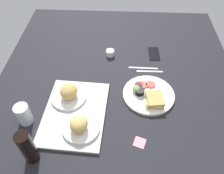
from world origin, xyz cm
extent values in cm
cube|color=black|center=(0.00, 0.00, -1.50)|extent=(190.00, 150.00, 3.00)
cube|color=#B2B2AD|center=(-15.01, 22.44, 0.80)|extent=(46.57, 35.18, 1.60)
cylinder|color=white|center=(-25.01, 17.44, 2.30)|extent=(19.34, 19.34, 1.40)
ellipsoid|color=#DBB266|center=(-25.72, 18.08, 6.58)|extent=(10.49, 9.06, 7.15)
cylinder|color=white|center=(-5.01, 27.44, 2.30)|extent=(20.02, 20.02, 1.40)
ellipsoid|color=tan|center=(-4.81, 26.84, 6.81)|extent=(11.18, 9.66, 7.62)
cylinder|color=white|center=(0.29, -18.53, 0.80)|extent=(29.96, 29.96, 1.60)
cube|color=tan|center=(-5.71, -21.22, 2.30)|extent=(11.79, 9.99, 1.40)
cube|color=#B2C66B|center=(-5.71, -21.22, 3.50)|extent=(12.39, 10.77, 1.00)
cube|color=tan|center=(-5.71, -21.22, 4.70)|extent=(12.18, 10.48, 1.40)
cylinder|color=#D14738|center=(7.03, -20.02, 2.00)|extent=(5.60, 5.60, 0.80)
cylinder|color=#D14738|center=(6.58, -15.23, 2.00)|extent=(5.60, 5.60, 0.80)
cylinder|color=black|center=(-0.46, -13.28, 3.10)|extent=(5.20, 5.20, 3.00)
cylinder|color=#EFEACC|center=(-0.46, -13.28, 4.20)|extent=(4.26, 4.26, 0.60)
ellipsoid|color=#729E4C|center=(1.79, -11.34, 3.40)|extent=(6.00, 4.80, 3.60)
ellipsoid|color=#6B2D47|center=(4.48, -12.53, 3.40)|extent=(6.00, 4.80, 3.60)
cylinder|color=silver|center=(-20.99, 47.43, 5.99)|extent=(7.52, 7.52, 11.98)
cylinder|color=black|center=(-41.18, 38.09, 10.01)|extent=(6.40, 6.40, 20.01)
cylinder|color=silver|center=(35.55, 5.99, 2.00)|extent=(5.60, 5.60, 4.00)
cube|color=#B7B7BC|center=(20.29, -20.53, 0.25)|extent=(1.55, 17.01, 0.50)
cube|color=#B7B7BC|center=(23.29, -16.53, 0.25)|extent=(1.74, 19.02, 0.50)
cube|color=black|center=(38.42, -24.64, 0.40)|extent=(14.59, 7.58, 0.80)
cube|color=pink|center=(-30.75, -12.36, 0.06)|extent=(7.11, 7.11, 0.12)
camera|label=1|loc=(-85.69, -1.35, 101.19)|focal=36.05mm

